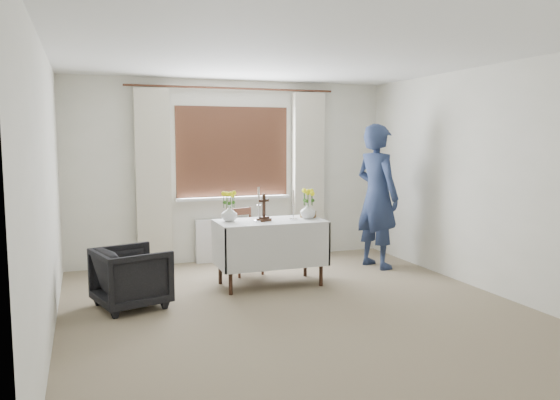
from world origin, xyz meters
The scene contains 12 objects.
ground centered at (0.00, 0.00, 0.00)m, with size 5.00×5.00×0.00m, color gray.
altar_table centered at (0.05, 1.02, 0.38)m, with size 1.24×0.64×0.76m, color white.
wooden_chair centered at (-0.08, 1.65, 0.41)m, with size 0.38×0.38×0.83m, color #532E1C, non-canonical shape.
armchair centered at (-1.54, 0.71, 0.31)m, with size 0.66×0.68×0.61m, color black.
person centered at (1.67, 1.41, 0.95)m, with size 0.69×0.45×1.89m, color navy.
radiator centered at (0.00, 2.42, 0.30)m, with size 1.10×0.10×0.60m, color silver.
wooden_cross centered at (-0.03, 1.00, 0.92)m, with size 0.15×0.10×0.31m, color black, non-canonical shape.
candlestick_left centered at (-0.09, 1.00, 0.96)m, with size 0.11×0.11×0.39m, color white, non-canonical shape.
candlestick_right centered at (0.33, 1.00, 0.93)m, with size 0.10×0.10×0.35m, color white, non-canonical shape.
flower_vase_left centered at (-0.41, 1.11, 0.86)m, with size 0.18×0.18×0.19m, color silver.
flower_vase_right centered at (0.52, 1.01, 0.86)m, with size 0.18×0.18×0.19m, color silver.
wicker_basket centered at (0.56, 1.12, 0.80)m, with size 0.19×0.19×0.07m, color brown.
Camera 1 is at (-1.95, -4.87, 1.70)m, focal length 35.00 mm.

